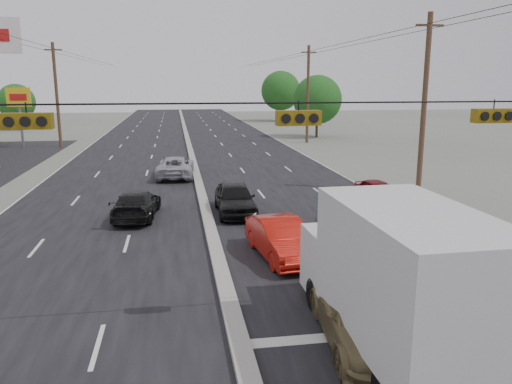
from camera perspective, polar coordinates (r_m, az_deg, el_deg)
ground at (r=13.12m, az=-2.21°, el=-16.10°), size 200.00×200.00×0.00m
road_surface at (r=41.94m, az=-7.29°, el=3.71°), size 20.00×160.00×0.02m
center_median at (r=41.93m, az=-7.29°, el=3.85°), size 0.50×160.00×0.20m
utility_pole_left_c at (r=52.65m, az=-21.82°, el=10.28°), size 1.60×0.30×10.00m
utility_pole_right_b at (r=29.89m, az=18.67°, el=9.55°), size 1.60×0.30×10.00m
utility_pole_right_c at (r=53.30m, az=5.95°, el=11.09°), size 1.60×0.30×10.00m
traffic_signals at (r=11.81m, az=4.39°, el=8.64°), size 25.00×0.30×0.54m
pole_sign_far at (r=53.52m, az=-25.46°, el=9.24°), size 2.20×0.25×6.00m
tree_left_far at (r=74.41m, az=-25.70°, el=9.24°), size 4.80×4.80×6.12m
tree_right_mid at (r=58.81m, az=7.03°, el=10.43°), size 5.60×5.60×7.14m
tree_right_far at (r=83.29m, az=2.84°, el=11.49°), size 6.40×6.40×8.16m
box_truck at (r=11.99m, az=15.69°, el=-9.52°), size 2.68×7.27×3.66m
tan_sedan at (r=12.77m, az=12.08°, el=-13.65°), size 2.43×5.06×1.42m
red_sedan at (r=18.16m, az=2.83°, el=-5.39°), size 2.08×4.53×1.44m
queue_car_a at (r=24.17m, az=-2.42°, el=-0.77°), size 1.79×4.46×1.52m
queue_car_b at (r=21.81m, az=12.82°, el=-2.55°), size 2.02×4.70×1.50m
queue_car_e at (r=27.11m, az=13.78°, el=0.00°), size 1.81×3.70×1.22m
oncoming_near at (r=24.12m, az=-13.49°, el=-1.38°), size 2.28×4.69×1.31m
oncoming_far at (r=33.99m, az=-9.19°, el=2.84°), size 2.67×5.23×1.41m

